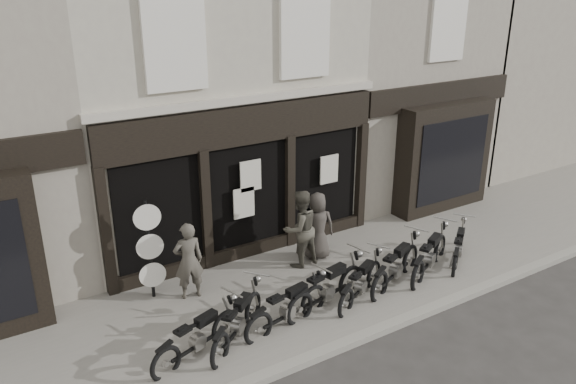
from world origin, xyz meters
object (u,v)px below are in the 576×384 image
motorcycle_3 (327,291)px  advert_sign_post (150,254)px  motorcycle_4 (361,285)px  man_right (317,226)px  motorcycle_0 (198,340)px  motorcycle_6 (430,258)px  motorcycle_5 (396,269)px  motorcycle_2 (288,310)px  man_centre (300,229)px  man_left (189,261)px  motorcycle_7 (458,249)px  motorcycle_1 (238,324)px

motorcycle_3 → advert_sign_post: (-3.01, 2.24, 0.71)m
motorcycle_4 → man_right: bearing=56.8°
motorcycle_0 → motorcycle_6: bearing=-18.5°
motorcycle_5 → advert_sign_post: 5.46m
advert_sign_post → motorcycle_5: bearing=-16.4°
motorcycle_2 → motorcycle_6: motorcycle_6 is taller
man_right → motorcycle_0: bearing=49.2°
man_centre → motorcycle_4: bearing=96.0°
motorcycle_0 → man_left: man_left is taller
motorcycle_3 → motorcycle_7: size_ratio=1.31×
motorcycle_2 → motorcycle_7: 5.01m
man_right → motorcycle_6: bearing=156.2°
motorcycle_4 → man_centre: bearing=72.9°
motorcycle_6 → motorcycle_4: bearing=155.1°
motorcycle_5 → motorcycle_7: (2.05, 0.00, -0.05)m
motorcycle_1 → man_centre: size_ratio=0.97×
motorcycle_2 → man_left: man_left is taller
motorcycle_0 → advert_sign_post: 2.46m
motorcycle_5 → man_left: 4.66m
motorcycle_2 → man_centre: size_ratio=1.14×
motorcycle_1 → man_centre: bearing=-2.8°
man_left → motorcycle_7: bearing=172.2°
motorcycle_3 → man_right: (1.06, 1.89, 0.52)m
motorcycle_1 → motorcycle_6: motorcycle_6 is taller
motorcycle_3 → man_right: 2.23m
motorcycle_6 → man_centre: 3.13m
motorcycle_3 → man_left: man_left is taller
motorcycle_0 → man_right: (4.05, 1.99, 0.57)m
man_centre → motorcycle_5: bearing=123.8°
motorcycle_3 → man_right: man_right is taller
motorcycle_6 → motorcycle_7: (1.02, 0.04, -0.05)m
motorcycle_7 → man_centre: (-3.44, 1.85, 0.68)m
motorcycle_2 → man_left: bearing=111.3°
motorcycle_3 → motorcycle_7: 3.94m
motorcycle_7 → motorcycle_5: bearing=143.8°
man_right → man_centre: bearing=32.1°
motorcycle_2 → advert_sign_post: bearing=118.0°
motorcycle_5 → man_left: bearing=133.7°
motorcycle_1 → motorcycle_2: bearing=-43.5°
motorcycle_3 → man_centre: bearing=62.1°
motorcycle_4 → motorcycle_7: motorcycle_4 is taller
motorcycle_0 → man_right: man_right is taller
motorcycle_0 → motorcycle_3: 2.99m
motorcycle_0 → man_right: size_ratio=1.20×
motorcycle_0 → man_centre: bearing=9.9°
motorcycle_4 → man_centre: size_ratio=1.01×
man_left → motorcycle_1: bearing=104.6°
motorcycle_2 → man_left: (-1.26, 1.99, 0.57)m
motorcycle_2 → man_left: 2.42m
motorcycle_7 → motorcycle_3: bearing=143.0°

